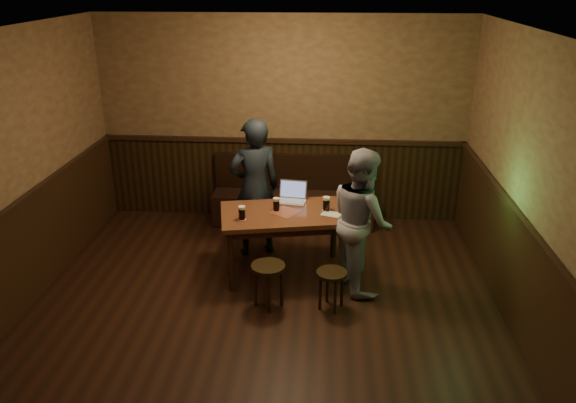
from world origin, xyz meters
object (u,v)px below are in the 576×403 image
(pint_right, at_px, (326,204))
(person_grey, at_px, (362,220))
(bench, at_px, (293,202))
(stool_right, at_px, (332,279))
(person_suit, at_px, (255,188))
(stool_left, at_px, (268,273))
(pub_table, at_px, (285,220))
(laptop, at_px, (292,196))
(pint_mid, at_px, (276,204))
(pint_left, at_px, (242,213))

(pint_right, relative_size, person_grey, 0.10)
(bench, height_order, stool_right, bench)
(bench, relative_size, stool_right, 5.14)
(stool_right, xyz_separation_m, person_suit, (-0.94, 1.21, 0.52))
(stool_left, distance_m, person_grey, 1.16)
(pub_table, relative_size, person_suit, 0.91)
(stool_right, distance_m, laptop, 1.26)
(pub_table, relative_size, stool_right, 3.67)
(stool_left, relative_size, stool_right, 1.12)
(pint_right, distance_m, laptop, 0.48)
(pub_table, distance_m, pint_mid, 0.21)
(pint_left, bearing_deg, stool_right, -25.91)
(pint_left, bearing_deg, laptop, 48.55)
(person_grey, bearing_deg, pint_left, 70.67)
(pub_table, xyz_separation_m, pint_right, (0.46, 0.08, 0.18))
(pub_table, height_order, pint_left, pint_left)
(stool_left, distance_m, pint_left, 0.75)
(person_suit, height_order, person_grey, person_suit)
(pint_left, xyz_separation_m, pint_right, (0.91, 0.32, 0.00))
(pint_left, height_order, pint_mid, same)
(pint_right, height_order, person_grey, person_grey)
(bench, distance_m, stool_left, 2.16)
(bench, relative_size, pint_right, 13.30)
(pub_table, relative_size, laptop, 4.38)
(stool_left, distance_m, pint_mid, 0.88)
(stool_left, relative_size, pint_mid, 3.10)
(pint_right, bearing_deg, pint_mid, -174.92)
(stool_right, height_order, pint_left, pint_left)
(bench, height_order, laptop, laptop)
(pub_table, distance_m, pint_left, 0.54)
(pint_mid, xyz_separation_m, laptop, (0.16, 0.31, -0.02))
(laptop, bearing_deg, bench, 100.72)
(pub_table, xyz_separation_m, person_suit, (-0.41, 0.49, 0.19))
(stool_right, relative_size, pint_mid, 2.76)
(stool_right, bearing_deg, stool_left, -179.58)
(laptop, bearing_deg, person_grey, -27.79)
(bench, bearing_deg, pint_left, -105.31)
(pint_right, bearing_deg, bench, 108.80)
(stool_right, bearing_deg, pub_table, 126.61)
(pint_right, relative_size, person_suit, 0.10)
(pint_left, xyz_separation_m, person_grey, (1.30, 0.01, -0.05))
(bench, distance_m, stool_right, 2.21)
(pint_right, xyz_separation_m, laptop, (-0.40, 0.26, -0.02))
(person_suit, bearing_deg, pint_mid, 102.41)
(pint_left, bearing_deg, pub_table, 27.52)
(pub_table, xyz_separation_m, pint_mid, (-0.10, 0.03, 0.18))
(bench, bearing_deg, person_suit, -113.69)
(bench, xyz_separation_m, pint_left, (-0.46, -1.67, 0.54))
(bench, relative_size, laptop, 6.13)
(laptop, distance_m, person_grey, 0.97)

